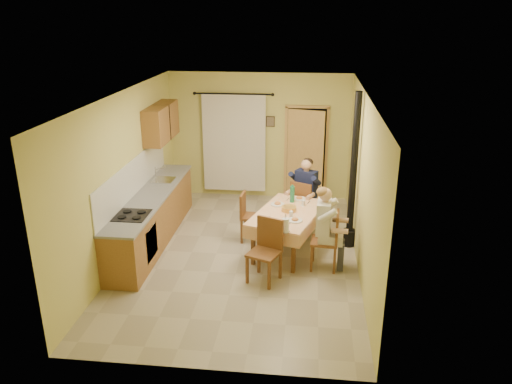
# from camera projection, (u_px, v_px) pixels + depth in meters

# --- Properties ---
(floor) EXTENTS (4.00, 6.00, 0.01)m
(floor) POSITION_uv_depth(u_px,v_px,m) (241.00, 255.00, 8.78)
(floor) COLOR tan
(floor) RESTS_ON ground
(room_shell) EXTENTS (4.04, 6.04, 2.82)m
(room_shell) POSITION_uv_depth(u_px,v_px,m) (240.00, 155.00, 8.15)
(room_shell) COLOR #D5CE6D
(room_shell) RESTS_ON ground
(kitchen_run) EXTENTS (0.64, 3.64, 1.56)m
(kitchen_run) POSITION_uv_depth(u_px,v_px,m) (152.00, 216.00, 9.16)
(kitchen_run) COLOR brown
(kitchen_run) RESTS_ON ground
(upper_cabinets) EXTENTS (0.35, 1.40, 0.70)m
(upper_cabinets) POSITION_uv_depth(u_px,v_px,m) (161.00, 123.00, 9.88)
(upper_cabinets) COLOR brown
(upper_cabinets) RESTS_ON room_shell
(curtain) EXTENTS (1.70, 0.07, 2.22)m
(curtain) POSITION_uv_depth(u_px,v_px,m) (234.00, 143.00, 11.11)
(curtain) COLOR black
(curtain) RESTS_ON ground
(doorway) EXTENTS (0.96, 0.27, 2.15)m
(doorway) POSITION_uv_depth(u_px,v_px,m) (306.00, 154.00, 11.04)
(doorway) COLOR black
(doorway) RESTS_ON ground
(dining_table) EXTENTS (1.42, 1.85, 0.76)m
(dining_table) POSITION_uv_depth(u_px,v_px,m) (287.00, 232.00, 8.78)
(dining_table) COLOR #EBAE7B
(dining_table) RESTS_ON ground
(tableware) EXTENTS (0.63, 1.65, 0.33)m
(tableware) POSITION_uv_depth(u_px,v_px,m) (287.00, 211.00, 8.55)
(tableware) COLOR white
(tableware) RESTS_ON dining_table
(chair_far) EXTENTS (0.58, 0.58, 1.00)m
(chair_far) POSITION_uv_depth(u_px,v_px,m) (304.00, 214.00, 9.74)
(chair_far) COLOR brown
(chair_far) RESTS_ON ground
(chair_near) EXTENTS (0.58, 0.58, 1.01)m
(chair_near) POSITION_uv_depth(u_px,v_px,m) (264.00, 264.00, 7.86)
(chair_near) COLOR brown
(chair_near) RESTS_ON ground
(chair_right) EXTENTS (0.46, 0.46, 0.99)m
(chair_right) POSITION_uv_depth(u_px,v_px,m) (325.00, 252.00, 8.25)
(chair_right) COLOR brown
(chair_right) RESTS_ON ground
(chair_left) EXTENTS (0.40, 0.40, 0.93)m
(chair_left) POSITION_uv_depth(u_px,v_px,m) (251.00, 226.00, 9.23)
(chair_left) COLOR brown
(chair_left) RESTS_ON ground
(man_far) EXTENTS (0.65, 0.61, 1.39)m
(man_far) POSITION_uv_depth(u_px,v_px,m) (305.00, 186.00, 9.55)
(man_far) COLOR #141938
(man_far) RESTS_ON chair_far
(man_right) EXTENTS (0.48, 0.60, 1.39)m
(man_right) POSITION_uv_depth(u_px,v_px,m) (326.00, 219.00, 8.05)
(man_right) COLOR silver
(man_right) RESTS_ON chair_right
(stove_flue) EXTENTS (0.24, 0.24, 2.80)m
(stove_flue) POSITION_uv_depth(u_px,v_px,m) (352.00, 192.00, 8.79)
(stove_flue) COLOR black
(stove_flue) RESTS_ON ground
(picture_back) EXTENTS (0.19, 0.03, 0.23)m
(picture_back) POSITION_uv_depth(u_px,v_px,m) (270.00, 121.00, 10.92)
(picture_back) COLOR black
(picture_back) RESTS_ON room_shell
(picture_right) EXTENTS (0.03, 0.31, 0.21)m
(picture_right) POSITION_uv_depth(u_px,v_px,m) (357.00, 139.00, 9.06)
(picture_right) COLOR brown
(picture_right) RESTS_ON room_shell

